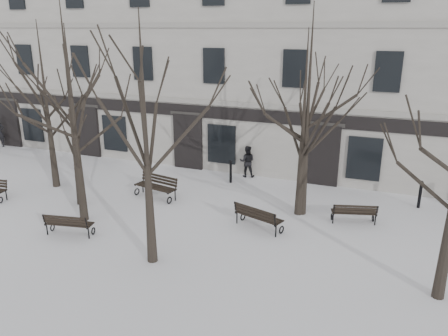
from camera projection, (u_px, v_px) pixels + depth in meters
The scene contains 16 objects.
ground at pixel (179, 244), 15.17m from camera, with size 100.00×100.00×0.00m, color white.
building at pixel (280, 58), 24.94m from camera, with size 40.40×10.20×11.40m.
tree_0 at pixel (68, 80), 17.08m from camera, with size 5.83×5.83×8.33m.
tree_1 at pixel (72, 103), 15.72m from camera, with size 5.14×5.14×7.34m.
tree_2 at pixel (144, 113), 12.63m from camera, with size 5.40×5.40×7.72m.
tree_4 at pixel (44, 86), 19.29m from camera, with size 5.27×5.27×7.52m.
tree_5 at pixel (309, 88), 16.14m from camera, with size 5.65×5.65×8.08m.
tree_6 at pixel (305, 103), 16.27m from camera, with size 5.04×5.04×7.20m.
bench_1 at pixel (68, 224), 15.68m from camera, with size 1.79×0.94×0.86m.
bench_2 at pixel (258, 216), 16.17m from camera, with size 1.98×1.23×0.95m.
bench_3 at pixel (156, 186), 19.20m from camera, with size 2.08×1.09×1.00m.
bench_4 at pixel (354, 212), 16.67m from camera, with size 1.75×1.04×0.84m.
bollard_a at pixel (231, 171), 21.02m from camera, with size 0.14×0.14×1.11m.
bollard_b at pixel (420, 193), 18.06m from camera, with size 0.15×0.15×1.20m.
pedestrian_a at pixel (1, 147), 27.58m from camera, with size 0.68×0.45×1.86m, color black.
pedestrian_b at pixel (247, 176), 22.06m from camera, with size 0.78×0.61×1.60m, color black.
Camera 1 is at (6.49, -12.08, 7.19)m, focal length 35.00 mm.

